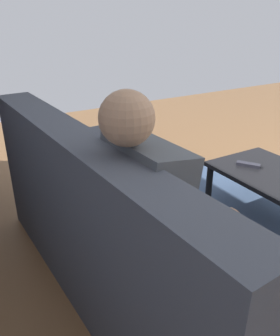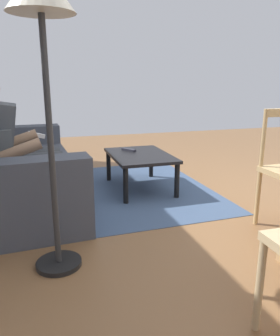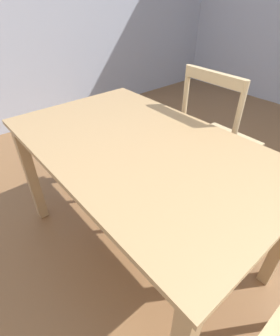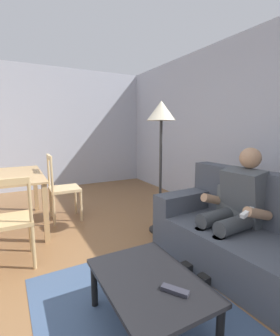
% 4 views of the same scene
% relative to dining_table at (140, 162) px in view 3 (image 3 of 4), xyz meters
% --- Properties ---
extents(dining_table, '(1.40, 0.85, 0.75)m').
position_rel_dining_table_xyz_m(dining_table, '(0.00, 0.00, 0.00)').
color(dining_table, tan).
rests_on(dining_table, ground_plane).
extents(dining_chair_near_wall, '(0.43, 0.43, 0.98)m').
position_rel_dining_table_xyz_m(dining_chair_near_wall, '(-0.00, 0.70, -0.16)').
color(dining_chair_near_wall, '#D1B27F').
rests_on(dining_chair_near_wall, ground_plane).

